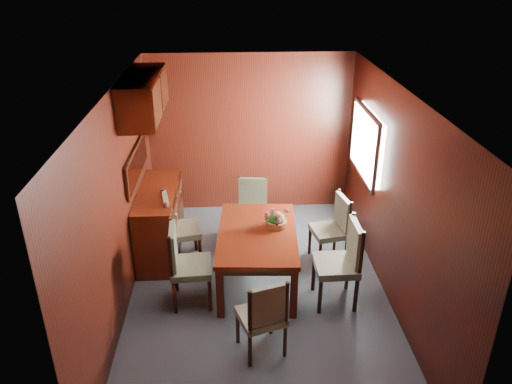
{
  "coord_description": "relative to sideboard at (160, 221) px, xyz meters",
  "views": [
    {
      "loc": [
        -0.28,
        -4.82,
        3.64
      ],
      "look_at": [
        0.0,
        0.57,
        1.05
      ],
      "focal_mm": 35.0,
      "sensor_mm": 36.0,
      "label": 1
    }
  ],
  "objects": [
    {
      "name": "ground",
      "position": [
        1.25,
        -1.0,
        -0.45
      ],
      "size": [
        4.5,
        4.5,
        0.0
      ],
      "primitive_type": "plane",
      "color": "#404E57",
      "rests_on": "ground"
    },
    {
      "name": "room_shell",
      "position": [
        1.15,
        -0.67,
        1.18
      ],
      "size": [
        3.06,
        4.52,
        2.41
      ],
      "color": "black",
      "rests_on": "ground"
    },
    {
      "name": "sideboard",
      "position": [
        0.0,
        0.0,
        0.0
      ],
      "size": [
        0.48,
        1.4,
        0.9
      ],
      "primitive_type": "cube",
      "color": "#341006",
      "rests_on": "ground"
    },
    {
      "name": "dining_table",
      "position": [
        1.25,
        -0.76,
        0.14
      ],
      "size": [
        1.0,
        1.52,
        0.69
      ],
      "rotation": [
        0.0,
        0.0,
        -0.06
      ],
      "color": "#341006",
      "rests_on": "ground"
    },
    {
      "name": "chair_left_near",
      "position": [
        0.41,
        -1.11,
        0.1
      ],
      "size": [
        0.47,
        0.49,
        0.99
      ],
      "rotation": [
        0.0,
        0.0,
        -1.51
      ],
      "color": "black",
      "rests_on": "ground"
    },
    {
      "name": "chair_left_far",
      "position": [
        0.25,
        -0.26,
        0.08
      ],
      "size": [
        0.52,
        0.53,
        0.96
      ],
      "rotation": [
        0.0,
        0.0,
        -1.37
      ],
      "color": "black",
      "rests_on": "ground"
    },
    {
      "name": "chair_right_near",
      "position": [
        2.18,
        -1.19,
        0.12
      ],
      "size": [
        0.47,
        0.49,
        1.03
      ],
      "rotation": [
        0.0,
        0.0,
        1.58
      ],
      "color": "black",
      "rests_on": "ground"
    },
    {
      "name": "chair_right_far",
      "position": [
        2.26,
        -0.32,
        0.05
      ],
      "size": [
        0.49,
        0.5,
        0.91
      ],
      "rotation": [
        0.0,
        0.0,
        1.76
      ],
      "color": "black",
      "rests_on": "ground"
    },
    {
      "name": "chair_head",
      "position": [
        1.24,
        -2.0,
        0.05
      ],
      "size": [
        0.53,
        0.52,
        0.9
      ],
      "rotation": [
        0.0,
        0.0,
        0.32
      ],
      "color": "black",
      "rests_on": "ground"
    },
    {
      "name": "chair_foot",
      "position": [
        1.24,
        0.27,
        0.05
      ],
      "size": [
        0.46,
        0.44,
        0.9
      ],
      "rotation": [
        0.0,
        0.0,
        3.05
      ],
      "color": "black",
      "rests_on": "ground"
    },
    {
      "name": "flower_centerpiece",
      "position": [
        1.49,
        -0.63,
        0.37
      ],
      "size": [
        0.27,
        0.27,
        0.27
      ],
      "color": "#B45E37",
      "rests_on": "dining_table"
    }
  ]
}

